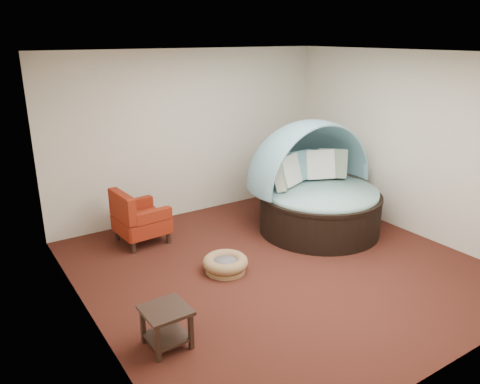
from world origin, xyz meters
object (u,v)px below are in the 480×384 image
canopy_daybed (316,180)px  red_armchair (138,219)px  pet_basket (225,264)px  side_table (166,322)px

canopy_daybed → red_armchair: bearing=158.5°
canopy_daybed → pet_basket: bearing=-166.5°
canopy_daybed → red_armchair: size_ratio=2.47×
side_table → pet_basket: bearing=37.7°
canopy_daybed → red_armchair: canopy_daybed is taller
pet_basket → canopy_daybed: bearing=13.4°
side_table → canopy_daybed: bearing=24.3°
pet_basket → red_armchair: bearing=112.4°
pet_basket → side_table: 1.67m
canopy_daybed → side_table: size_ratio=4.55×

